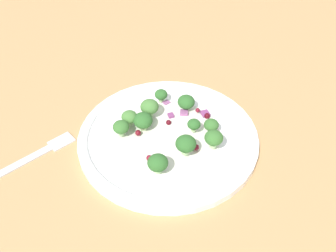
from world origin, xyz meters
The scene contains 25 objects.
ground_plane centered at (0.00, 0.00, -1.00)cm, with size 180.00×180.00×2.00cm, color tan.
plate centered at (1.84, 0.34, 0.86)cm, with size 27.00×27.00×1.70cm.
dressing_pool centered at (1.84, 0.34, 1.30)cm, with size 15.66×15.66×0.20cm, color white.
broccoli_floret_0 centered at (5.64, 0.25, 3.08)cm, with size 1.97×1.97×1.99cm.
broccoli_floret_1 centered at (5.03, 5.38, 2.94)cm, with size 2.72×2.72×2.75cm.
broccoli_floret_2 centered at (8.23, 0.13, 2.80)cm, with size 2.22×2.22×2.25cm.
broccoli_floret_3 centered at (-3.85, 2.09, 3.22)cm, with size 2.38×2.38×2.41cm.
broccoli_floret_4 centered at (-1.84, 1.33, 3.06)cm, with size 2.92×2.92×2.95cm.
broccoli_floret_5 centered at (3.99, -4.46, 3.65)cm, with size 2.89×2.89×2.93cm.
broccoli_floret_6 centered at (-5.04, 0.35, 3.17)cm, with size 2.41×2.41×2.44cm.
broccoli_floret_7 centered at (1.18, 7.74, 2.75)cm, with size 2.09×2.09×2.12cm.
broccoli_floret_8 centered at (8.01, -3.49, 3.58)cm, with size 2.64×2.64×2.68cm.
broccoli_floret_9 centered at (-0.77, 4.02, 3.40)cm, with size 2.83×2.83×2.87cm.
broccoli_floret_10 centered at (0.47, -7.44, 3.38)cm, with size 2.79×2.79×2.82cm.
cranberry_0 centered at (8.16, 3.31, 1.71)cm, with size 0.93×0.93×0.93cm, color #4C0A14.
cranberry_1 centered at (6.76, 4.24, 2.16)cm, with size 0.72×0.72×0.72cm, color maroon.
cranberry_2 centered at (-1.12, -4.95, 1.71)cm, with size 0.86×0.86×0.86cm, color maroon.
cranberry_3 centered at (-2.64, 0.30, 1.90)cm, with size 0.88×0.88×0.88cm, color maroon.
cranberry_4 centered at (5.60, -3.59, 2.00)cm, with size 0.87×0.87×0.87cm, color maroon.
cranberry_5 centered at (2.05, 2.27, 1.63)cm, with size 0.82×0.82×0.82cm, color #4C0A14.
onion_bit_0 centered at (2.01, 7.27, 1.42)cm, with size 1.03×0.89×0.37cm, color #A35B93.
onion_bit_1 centered at (2.49, 3.88, 1.60)cm, with size 0.91×0.85×0.52cm, color #843D75.
onion_bit_2 centered at (7.93, 3.98, 1.66)cm, with size 1.26×1.34×0.35cm, color #843D75.
onion_bit_3 centered at (4.65, 4.40, 1.58)cm, with size 1.17×1.27×0.56cm, color #A35B93.
fork centered at (-19.28, -3.19, 0.25)cm, with size 15.83×12.79×0.50cm.
Camera 1 is at (-0.75, -40.48, 40.96)cm, focal length 40.53 mm.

